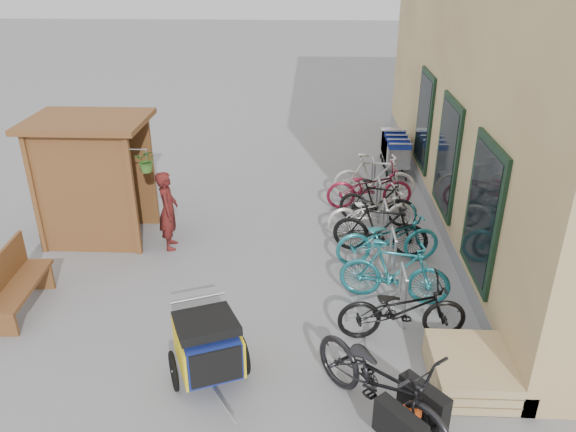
{
  "coord_description": "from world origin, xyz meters",
  "views": [
    {
      "loc": [
        0.88,
        -7.22,
        5.17
      ],
      "look_at": [
        0.5,
        1.5,
        1.0
      ],
      "focal_mm": 35.0,
      "sensor_mm": 36.0,
      "label": 1
    }
  ],
  "objects_px": {
    "person_kiosk": "(168,210)",
    "bike_6": "(369,187)",
    "shopping_carts": "(394,147)",
    "bike_2": "(388,238)",
    "bike_3": "(380,228)",
    "cargo_bike": "(382,383)",
    "bike_1": "(395,272)",
    "pallet_stack": "(470,370)",
    "kiosk": "(88,163)",
    "bike_0": "(402,309)",
    "bike_5": "(378,202)",
    "bench": "(13,282)",
    "child_trailer": "(208,344)",
    "bike_7": "(374,178)",
    "bike_4": "(372,212)"
  },
  "relations": [
    {
      "from": "bike_1",
      "to": "bike_3",
      "type": "distance_m",
      "value": 1.54
    },
    {
      "from": "person_kiosk",
      "to": "bike_3",
      "type": "relative_size",
      "value": 0.87
    },
    {
      "from": "cargo_bike",
      "to": "person_kiosk",
      "type": "height_order",
      "value": "person_kiosk"
    },
    {
      "from": "pallet_stack",
      "to": "bike_1",
      "type": "height_order",
      "value": "bike_1"
    },
    {
      "from": "bike_3",
      "to": "bike_5",
      "type": "bearing_deg",
      "value": 8.32
    },
    {
      "from": "bike_1",
      "to": "bike_2",
      "type": "distance_m",
      "value": 1.22
    },
    {
      "from": "bike_2",
      "to": "child_trailer",
      "type": "bearing_deg",
      "value": 128.76
    },
    {
      "from": "person_kiosk",
      "to": "bike_1",
      "type": "bearing_deg",
      "value": -120.95
    },
    {
      "from": "pallet_stack",
      "to": "child_trailer",
      "type": "distance_m",
      "value": 3.43
    },
    {
      "from": "bike_0",
      "to": "bike_1",
      "type": "height_order",
      "value": "bike_1"
    },
    {
      "from": "pallet_stack",
      "to": "shopping_carts",
      "type": "xyz_separation_m",
      "value": [
        -0.0,
        7.92,
        0.38
      ]
    },
    {
      "from": "pallet_stack",
      "to": "bike_6",
      "type": "bearing_deg",
      "value": 98.71
    },
    {
      "from": "shopping_carts",
      "to": "cargo_bike",
      "type": "distance_m",
      "value": 8.69
    },
    {
      "from": "kiosk",
      "to": "cargo_bike",
      "type": "relative_size",
      "value": 1.15
    },
    {
      "from": "cargo_bike",
      "to": "bike_7",
      "type": "distance_m",
      "value": 6.62
    },
    {
      "from": "kiosk",
      "to": "bench",
      "type": "height_order",
      "value": "kiosk"
    },
    {
      "from": "pallet_stack",
      "to": "bike_0",
      "type": "xyz_separation_m",
      "value": [
        -0.77,
        0.94,
        0.28
      ]
    },
    {
      "from": "child_trailer",
      "to": "person_kiosk",
      "type": "bearing_deg",
      "value": 88.53
    },
    {
      "from": "bike_2",
      "to": "bike_0",
      "type": "bearing_deg",
      "value": 167.83
    },
    {
      "from": "bike_1",
      "to": "bike_6",
      "type": "relative_size",
      "value": 0.95
    },
    {
      "from": "person_kiosk",
      "to": "bike_5",
      "type": "bearing_deg",
      "value": -82.47
    },
    {
      "from": "pallet_stack",
      "to": "bike_4",
      "type": "xyz_separation_m",
      "value": [
        -0.9,
        4.28,
        0.26
      ]
    },
    {
      "from": "child_trailer",
      "to": "bike_7",
      "type": "distance_m",
      "value": 6.55
    },
    {
      "from": "kiosk",
      "to": "child_trailer",
      "type": "xyz_separation_m",
      "value": [
        2.87,
        -3.92,
        -1.0
      ]
    },
    {
      "from": "bike_3",
      "to": "bike_2",
      "type": "bearing_deg",
      "value": -150.16
    },
    {
      "from": "cargo_bike",
      "to": "bike_2",
      "type": "distance_m",
      "value": 3.84
    },
    {
      "from": "kiosk",
      "to": "child_trailer",
      "type": "height_order",
      "value": "kiosk"
    },
    {
      "from": "person_kiosk",
      "to": "bike_6",
      "type": "bearing_deg",
      "value": -72.17
    },
    {
      "from": "bike_4",
      "to": "bike_5",
      "type": "distance_m",
      "value": 0.46
    },
    {
      "from": "cargo_bike",
      "to": "bike_1",
      "type": "height_order",
      "value": "cargo_bike"
    },
    {
      "from": "bench",
      "to": "bike_0",
      "type": "bearing_deg",
      "value": -7.43
    },
    {
      "from": "pallet_stack",
      "to": "bike_0",
      "type": "relative_size",
      "value": 0.64
    },
    {
      "from": "bike_2",
      "to": "bike_4",
      "type": "distance_m",
      "value": 1.18
    },
    {
      "from": "person_kiosk",
      "to": "cargo_bike",
      "type": "bearing_deg",
      "value": -148.86
    },
    {
      "from": "pallet_stack",
      "to": "cargo_bike",
      "type": "relative_size",
      "value": 0.55
    },
    {
      "from": "shopping_carts",
      "to": "bike_2",
      "type": "xyz_separation_m",
      "value": [
        -0.72,
        -4.8,
        -0.09
      ]
    },
    {
      "from": "pallet_stack",
      "to": "shopping_carts",
      "type": "distance_m",
      "value": 7.93
    },
    {
      "from": "bike_3",
      "to": "bike_4",
      "type": "bearing_deg",
      "value": 17.23
    },
    {
      "from": "bike_5",
      "to": "bike_7",
      "type": "bearing_deg",
      "value": 13.52
    },
    {
      "from": "person_kiosk",
      "to": "bike_3",
      "type": "distance_m",
      "value": 3.95
    },
    {
      "from": "person_kiosk",
      "to": "bike_2",
      "type": "bearing_deg",
      "value": -104.69
    },
    {
      "from": "bench",
      "to": "bike_4",
      "type": "height_order",
      "value": "bench"
    },
    {
      "from": "bench",
      "to": "pallet_stack",
      "type": "bearing_deg",
      "value": -14.86
    },
    {
      "from": "cargo_bike",
      "to": "person_kiosk",
      "type": "bearing_deg",
      "value": 90.76
    },
    {
      "from": "bike_1",
      "to": "bench",
      "type": "bearing_deg",
      "value": 107.2
    },
    {
      "from": "person_kiosk",
      "to": "bike_6",
      "type": "relative_size",
      "value": 0.82
    },
    {
      "from": "shopping_carts",
      "to": "bike_6",
      "type": "distance_m",
      "value": 2.57
    },
    {
      "from": "pallet_stack",
      "to": "bike_1",
      "type": "bearing_deg",
      "value": 111.74
    },
    {
      "from": "bike_1",
      "to": "bike_4",
      "type": "xyz_separation_m",
      "value": [
        -0.14,
        2.38,
        -0.06
      ]
    },
    {
      "from": "kiosk",
      "to": "bike_3",
      "type": "distance_m",
      "value": 5.57
    }
  ]
}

